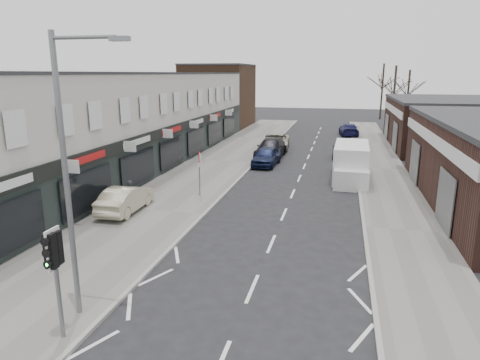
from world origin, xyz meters
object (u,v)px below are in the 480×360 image
Objects in this scene: traffic_light at (54,258)px; parked_car_left_c at (276,141)px; warning_sign at (200,160)px; parked_car_right_a at (352,169)px; street_lamp at (70,165)px; sedan_on_pavement at (126,199)px; white_van at (351,163)px; pedestrian at (130,195)px; parked_car_left_b at (271,148)px; parked_car_right_b at (342,150)px; parked_car_left_a at (266,156)px; parked_car_right_c at (349,130)px.

traffic_light is 31.48m from parked_car_left_c.
warning_sign is 0.62× the size of parked_car_right_a.
warning_sign is at bearing 92.84° from street_lamp.
parked_car_left_c is at bearing -103.58° from sedan_on_pavement.
pedestrian is (-11.20, -9.90, -0.22)m from white_van.
parked_car_left_b is at bearing -92.03° from parked_car_left_c.
pedestrian is 21.34m from parked_car_left_c.
street_lamp is 28.24m from parked_car_right_b.
street_lamp is 1.84× the size of parked_car_right_a.
pedestrian is at bearing 43.20° from parked_car_right_a.
parked_car_left_a is at bearing 77.15° from warning_sign.
parked_car_left_a is (2.21, 9.66, -1.47)m from warning_sign.
pedestrian is 0.39× the size of parked_car_right_b.
street_lamp is at bearing 109.22° from sedan_on_pavement.
white_van is 1.27× the size of parked_car_right_c.
street_lamp reaches higher than parked_car_right_a.
parked_car_left_c reaches higher than parked_car_right_b.
parked_car_right_b is (-0.56, 7.76, -0.45)m from white_van.
parked_car_right_c is at bearing 79.34° from traffic_light.
traffic_light is at bearing -86.90° from warning_sign.
parked_car_right_c is at bearing -111.22° from sedan_on_pavement.
parked_car_right_b is at bearing 60.58° from warning_sign.
street_lamp is at bearing -92.17° from parked_car_left_b.
sedan_on_pavement is 0.32m from pedestrian.
warning_sign is at bearing 38.90° from parked_car_right_a.
parked_car_left_a reaches higher than parked_car_right_b.
street_lamp is at bearing 98.91° from pedestrian.
pedestrian is at bearing 109.33° from street_lamp.
sedan_on_pavement is (-2.77, -3.73, -1.40)m from warning_sign.
street_lamp reaches higher than traffic_light.
street_lamp is 1.48× the size of parked_car_left_b.
parked_car_left_c reaches higher than parked_car_right_c.
white_van is at bearing -44.14° from parked_car_left_b.
parked_car_left_c is at bearing -56.13° from parked_car_right_a.
parked_car_right_b is at bearing 82.58° from parked_car_right_c.
warning_sign reaches higher than pedestrian.
parked_car_right_b is (6.20, -3.22, -0.03)m from parked_car_left_c.
parked_car_right_a is 7.53m from parked_car_right_b.
street_lamp is (-0.13, 1.22, 2.20)m from traffic_light.
warning_sign is at bearing -99.69° from parked_car_left_a.
parked_car_left_b is (4.79, 16.71, -0.01)m from sedan_on_pavement.
parked_car_right_b is 0.83× the size of parked_car_right_c.
warning_sign reaches higher than white_van.
warning_sign is 0.66× the size of parked_car_right_b.
warning_sign is at bearing -97.92° from parked_car_left_b.
parked_car_left_b is (1.25, 26.99, -1.63)m from traffic_light.
traffic_light is 1.93× the size of pedestrian.
warning_sign reaches higher than parked_car_right_a.
parked_car_left_b is 1.24× the size of parked_car_right_a.
sedan_on_pavement is at bearing -136.65° from white_van.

